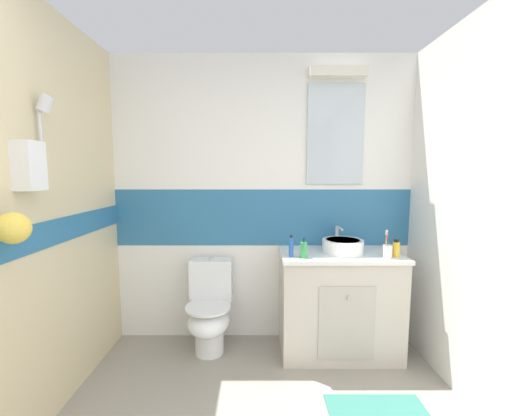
% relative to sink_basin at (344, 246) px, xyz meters
% --- Properties ---
extents(wall_back_tiled, '(3.20, 0.20, 2.50)m').
position_rel_sink_basin_xyz_m(wall_back_tiled, '(-0.63, 0.32, 0.35)').
color(wall_back_tiled, white).
rests_on(wall_back_tiled, ground_plane).
extents(wall_left_shower_alcove, '(0.27, 3.48, 2.50)m').
position_rel_sink_basin_xyz_m(wall_left_shower_alcove, '(-1.99, -0.93, 0.34)').
color(wall_left_shower_alcove, beige).
rests_on(wall_left_shower_alcove, ground_plane).
extents(vanity_cabinet, '(0.97, 0.54, 0.85)m').
position_rel_sink_basin_xyz_m(vanity_cabinet, '(-0.02, 0.01, -0.48)').
color(vanity_cabinet, beige).
rests_on(vanity_cabinet, ground_plane).
extents(sink_basin, '(0.33, 0.37, 0.19)m').
position_rel_sink_basin_xyz_m(sink_basin, '(0.00, 0.00, 0.00)').
color(sink_basin, white).
rests_on(sink_basin, vanity_cabinet).
extents(toilet, '(0.37, 0.50, 0.77)m').
position_rel_sink_basin_xyz_m(toilet, '(-1.09, 0.02, -0.55)').
color(toilet, white).
rests_on(toilet, ground_plane).
extents(toothbrush_cup, '(0.07, 0.07, 0.21)m').
position_rel_sink_basin_xyz_m(toothbrush_cup, '(0.30, -0.15, -0.00)').
color(toothbrush_cup, white).
rests_on(toothbrush_cup, vanity_cabinet).
extents(soap_dispenser, '(0.05, 0.05, 0.16)m').
position_rel_sink_basin_xyz_m(soap_dispenser, '(-0.34, -0.15, 0.00)').
color(soap_dispenser, green).
rests_on(soap_dispenser, vanity_cabinet).
extents(lotion_bottle_short, '(0.05, 0.05, 0.13)m').
position_rel_sink_basin_xyz_m(lotion_bottle_short, '(0.38, -0.12, 0.00)').
color(lotion_bottle_short, yellow).
rests_on(lotion_bottle_short, vanity_cabinet).
extents(toothpaste_tube_upright, '(0.04, 0.04, 0.17)m').
position_rel_sink_basin_xyz_m(toothpaste_tube_upright, '(-0.43, -0.13, 0.02)').
color(toothpaste_tube_upright, '#2659B2').
rests_on(toothpaste_tube_upright, vanity_cabinet).
extents(bath_mat, '(0.62, 0.35, 0.01)m').
position_rel_sink_basin_xyz_m(bath_mat, '(0.06, -0.71, -0.90)').
color(bath_mat, '#337266').
rests_on(bath_mat, ground_plane).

